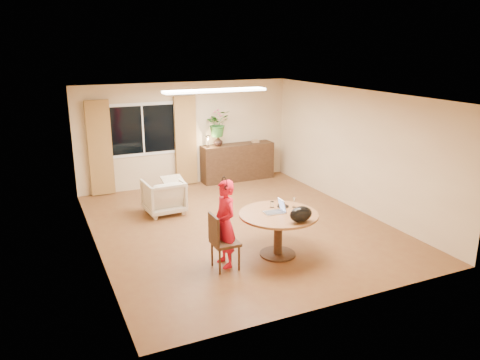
# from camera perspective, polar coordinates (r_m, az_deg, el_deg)

# --- Properties ---
(floor) EXTENTS (6.50, 6.50, 0.00)m
(floor) POSITION_cam_1_polar(r_m,az_deg,el_deg) (9.41, -0.11, -5.56)
(floor) COLOR brown
(floor) RESTS_ON ground
(ceiling) EXTENTS (6.50, 6.50, 0.00)m
(ceiling) POSITION_cam_1_polar(r_m,az_deg,el_deg) (8.78, -0.12, 10.39)
(ceiling) COLOR white
(ceiling) RESTS_ON wall_back
(wall_back) EXTENTS (5.50, 0.00, 5.50)m
(wall_back) POSITION_cam_1_polar(r_m,az_deg,el_deg) (11.98, -6.57, 5.59)
(wall_back) COLOR tan
(wall_back) RESTS_ON floor
(wall_left) EXTENTS (0.00, 6.50, 6.50)m
(wall_left) POSITION_cam_1_polar(r_m,az_deg,el_deg) (8.30, -17.67, 0.12)
(wall_left) COLOR tan
(wall_left) RESTS_ON floor
(wall_right) EXTENTS (0.00, 6.50, 6.50)m
(wall_right) POSITION_cam_1_polar(r_m,az_deg,el_deg) (10.42, 13.83, 3.61)
(wall_right) COLOR tan
(wall_right) RESTS_ON floor
(window) EXTENTS (1.70, 0.03, 1.30)m
(window) POSITION_cam_1_polar(r_m,az_deg,el_deg) (11.64, -11.75, 6.05)
(window) COLOR white
(window) RESTS_ON wall_back
(curtain_left) EXTENTS (0.55, 0.08, 2.25)m
(curtain_left) POSITION_cam_1_polar(r_m,az_deg,el_deg) (11.45, -16.69, 3.72)
(curtain_left) COLOR brown
(curtain_left) RESTS_ON wall_back
(curtain_right) EXTENTS (0.55, 0.08, 2.25)m
(curtain_right) POSITION_cam_1_polar(r_m,az_deg,el_deg) (11.90, -6.63, 4.76)
(curtain_right) COLOR brown
(curtain_right) RESTS_ON wall_back
(ceiling_panel) EXTENTS (2.20, 0.35, 0.05)m
(ceiling_panel) POSITION_cam_1_polar(r_m,az_deg,el_deg) (9.89, -3.04, 10.83)
(ceiling_panel) COLOR white
(ceiling_panel) RESTS_ON ceiling
(dining_table) EXTENTS (1.34, 1.34, 0.76)m
(dining_table) POSITION_cam_1_polar(r_m,az_deg,el_deg) (7.96, 4.70, -5.15)
(dining_table) COLOR brown
(dining_table) RESTS_ON floor
(dining_chair) EXTENTS (0.45, 0.41, 0.94)m
(dining_chair) POSITION_cam_1_polar(r_m,az_deg,el_deg) (7.53, -1.81, -7.47)
(dining_chair) COLOR black
(dining_chair) RESTS_ON floor
(child) EXTENTS (0.55, 0.38, 1.44)m
(child) POSITION_cam_1_polar(r_m,az_deg,el_deg) (7.55, -1.85, -5.34)
(child) COLOR red
(child) RESTS_ON floor
(laptop) EXTENTS (0.36, 0.25, 0.23)m
(laptop) POSITION_cam_1_polar(r_m,az_deg,el_deg) (7.87, 4.15, -3.22)
(laptop) COLOR #B7B7BC
(laptop) RESTS_ON dining_table
(tumbler) EXTENTS (0.09, 0.09, 0.11)m
(tumbler) POSITION_cam_1_polar(r_m,az_deg,el_deg) (8.15, 3.93, -3.00)
(tumbler) COLOR white
(tumbler) RESTS_ON dining_table
(wine_glass) EXTENTS (0.08, 0.08, 0.18)m
(wine_glass) POSITION_cam_1_polar(r_m,az_deg,el_deg) (8.18, 6.60, -2.71)
(wine_glass) COLOR white
(wine_glass) RESTS_ON dining_table
(pot_lid) EXTENTS (0.25, 0.25, 0.03)m
(pot_lid) POSITION_cam_1_polar(r_m,az_deg,el_deg) (8.21, 5.26, -3.15)
(pot_lid) COLOR white
(pot_lid) RESTS_ON dining_table
(handbag) EXTENTS (0.42, 0.27, 0.26)m
(handbag) POSITION_cam_1_polar(r_m,az_deg,el_deg) (7.52, 7.43, -4.16)
(handbag) COLOR black
(handbag) RESTS_ON dining_table
(armchair) EXTENTS (0.83, 0.86, 0.74)m
(armchair) POSITION_cam_1_polar(r_m,az_deg,el_deg) (10.11, -9.29, -1.98)
(armchair) COLOR beige
(armchair) RESTS_ON floor
(throw) EXTENTS (0.47, 0.56, 0.03)m
(throw) POSITION_cam_1_polar(r_m,az_deg,el_deg) (10.02, -8.09, 0.21)
(throw) COLOR beige
(throw) RESTS_ON armchair
(sideboard) EXTENTS (1.94, 0.47, 0.97)m
(sideboard) POSITION_cam_1_polar(r_m,az_deg,el_deg) (12.39, -0.32, 2.20)
(sideboard) COLOR black
(sideboard) RESTS_ON floor
(vase) EXTENTS (0.25, 0.25, 0.25)m
(vase) POSITION_cam_1_polar(r_m,az_deg,el_deg) (12.05, -2.69, 4.75)
(vase) COLOR black
(vase) RESTS_ON sideboard
(bouquet) EXTENTS (0.73, 0.68, 0.66)m
(bouquet) POSITION_cam_1_polar(r_m,az_deg,el_deg) (11.96, -2.76, 6.88)
(bouquet) COLOR #235E26
(bouquet) RESTS_ON vase
(book_stack) EXTENTS (0.20, 0.16, 0.07)m
(book_stack) POSITION_cam_1_polar(r_m,az_deg,el_deg) (12.49, 1.88, 4.77)
(book_stack) COLOR #97734C
(book_stack) RESTS_ON sideboard
(desk_lamp) EXTENTS (0.14, 0.14, 0.31)m
(desk_lamp) POSITION_cam_1_polar(r_m,az_deg,el_deg) (11.89, -3.92, 4.74)
(desk_lamp) COLOR black
(desk_lamp) RESTS_ON sideboard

